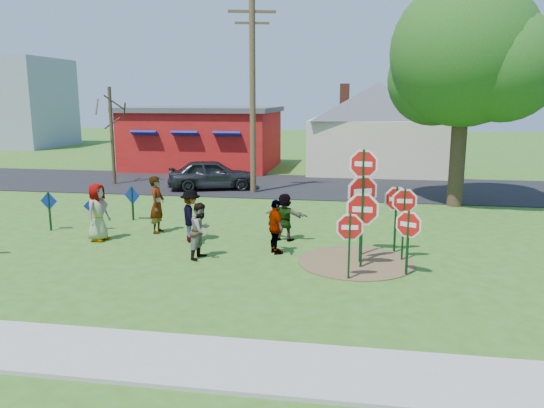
{
  "coord_description": "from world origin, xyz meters",
  "views": [
    {
      "loc": [
        4.53,
        -15.27,
        4.49
      ],
      "look_at": [
        1.85,
        0.76,
        1.22
      ],
      "focal_mm": 35.0,
      "sensor_mm": 36.0,
      "label": 1
    }
  ],
  "objects_px": {
    "person_a": "(98,212)",
    "leafy_tree": "(468,61)",
    "stop_sign_b": "(363,175)",
    "stop_sign_a": "(350,232)",
    "stop_sign_c": "(404,208)",
    "person_b": "(157,205)",
    "suv": "(212,174)",
    "stop_sign_d": "(396,203)",
    "utility_pole": "(253,94)"
  },
  "relations": [
    {
      "from": "stop_sign_c",
      "to": "suv",
      "type": "distance_m",
      "value": 13.39
    },
    {
      "from": "stop_sign_c",
      "to": "utility_pole",
      "type": "height_order",
      "value": "utility_pole"
    },
    {
      "from": "leafy_tree",
      "to": "suv",
      "type": "bearing_deg",
      "value": 169.27
    },
    {
      "from": "stop_sign_b",
      "to": "leafy_tree",
      "type": "height_order",
      "value": "leafy_tree"
    },
    {
      "from": "stop_sign_b",
      "to": "suv",
      "type": "bearing_deg",
      "value": 137.48
    },
    {
      "from": "leafy_tree",
      "to": "stop_sign_a",
      "type": "bearing_deg",
      "value": -113.25
    },
    {
      "from": "stop_sign_c",
      "to": "utility_pole",
      "type": "relative_size",
      "value": 0.24
    },
    {
      "from": "person_a",
      "to": "suv",
      "type": "distance_m",
      "value": 9.83
    },
    {
      "from": "stop_sign_b",
      "to": "stop_sign_c",
      "type": "bearing_deg",
      "value": -2.88
    },
    {
      "from": "stop_sign_c",
      "to": "suv",
      "type": "height_order",
      "value": "stop_sign_c"
    },
    {
      "from": "stop_sign_a",
      "to": "stop_sign_d",
      "type": "relative_size",
      "value": 0.87
    },
    {
      "from": "person_b",
      "to": "stop_sign_b",
      "type": "bearing_deg",
      "value": -104.47
    },
    {
      "from": "stop_sign_b",
      "to": "stop_sign_d",
      "type": "height_order",
      "value": "stop_sign_b"
    },
    {
      "from": "stop_sign_c",
      "to": "stop_sign_d",
      "type": "distance_m",
      "value": 0.81
    },
    {
      "from": "stop_sign_d",
      "to": "stop_sign_b",
      "type": "bearing_deg",
      "value": -165.67
    },
    {
      "from": "stop_sign_c",
      "to": "suv",
      "type": "bearing_deg",
      "value": 127.04
    },
    {
      "from": "stop_sign_a",
      "to": "stop_sign_b",
      "type": "bearing_deg",
      "value": 77.37
    },
    {
      "from": "person_a",
      "to": "utility_pole",
      "type": "xyz_separation_m",
      "value": [
        3.15,
        9.25,
        3.75
      ]
    },
    {
      "from": "stop_sign_b",
      "to": "stop_sign_c",
      "type": "relative_size",
      "value": 1.49
    },
    {
      "from": "person_b",
      "to": "person_a",
      "type": "bearing_deg",
      "value": 129.38
    },
    {
      "from": "suv",
      "to": "person_b",
      "type": "bearing_deg",
      "value": 165.79
    },
    {
      "from": "stop_sign_d",
      "to": "stop_sign_c",
      "type": "bearing_deg",
      "value": -91.11
    },
    {
      "from": "stop_sign_b",
      "to": "stop_sign_c",
      "type": "height_order",
      "value": "stop_sign_b"
    },
    {
      "from": "person_b",
      "to": "utility_pole",
      "type": "xyz_separation_m",
      "value": [
        1.67,
        7.97,
        3.71
      ]
    },
    {
      "from": "person_a",
      "to": "stop_sign_c",
      "type": "bearing_deg",
      "value": -83.03
    },
    {
      "from": "stop_sign_a",
      "to": "suv",
      "type": "distance_m",
      "value": 14.09
    },
    {
      "from": "stop_sign_b",
      "to": "leafy_tree",
      "type": "relative_size",
      "value": 0.35
    },
    {
      "from": "stop_sign_b",
      "to": "stop_sign_a",
      "type": "bearing_deg",
      "value": -86.22
    },
    {
      "from": "stop_sign_a",
      "to": "person_b",
      "type": "relative_size",
      "value": 0.94
    },
    {
      "from": "stop_sign_c",
      "to": "leafy_tree",
      "type": "relative_size",
      "value": 0.24
    },
    {
      "from": "stop_sign_a",
      "to": "stop_sign_c",
      "type": "xyz_separation_m",
      "value": [
        1.44,
        1.84,
        0.28
      ]
    },
    {
      "from": "stop_sign_a",
      "to": "person_a",
      "type": "height_order",
      "value": "person_a"
    },
    {
      "from": "stop_sign_c",
      "to": "person_a",
      "type": "relative_size",
      "value": 1.18
    },
    {
      "from": "person_b",
      "to": "leafy_tree",
      "type": "distance_m",
      "value": 13.49
    },
    {
      "from": "suv",
      "to": "leafy_tree",
      "type": "bearing_deg",
      "value": -118.34
    },
    {
      "from": "suv",
      "to": "person_a",
      "type": "bearing_deg",
      "value": 156.68
    },
    {
      "from": "stop_sign_b",
      "to": "stop_sign_d",
      "type": "xyz_separation_m",
      "value": [
        0.98,
        0.5,
        -0.88
      ]
    },
    {
      "from": "stop_sign_a",
      "to": "stop_sign_d",
      "type": "bearing_deg",
      "value": 59.49
    },
    {
      "from": "person_b",
      "to": "stop_sign_a",
      "type": "bearing_deg",
      "value": -121.19
    },
    {
      "from": "suv",
      "to": "leafy_tree",
      "type": "distance_m",
      "value": 12.61
    },
    {
      "from": "stop_sign_a",
      "to": "utility_pole",
      "type": "xyz_separation_m",
      "value": [
        -4.81,
        11.69,
        3.45
      ]
    },
    {
      "from": "stop_sign_a",
      "to": "stop_sign_b",
      "type": "distance_m",
      "value": 2.44
    },
    {
      "from": "stop_sign_c",
      "to": "person_a",
      "type": "bearing_deg",
      "value": 174.34
    },
    {
      "from": "person_a",
      "to": "leafy_tree",
      "type": "relative_size",
      "value": 0.2
    },
    {
      "from": "stop_sign_a",
      "to": "utility_pole",
      "type": "bearing_deg",
      "value": 107.63
    },
    {
      "from": "stop_sign_b",
      "to": "utility_pole",
      "type": "relative_size",
      "value": 0.36
    },
    {
      "from": "stop_sign_b",
      "to": "stop_sign_c",
      "type": "distance_m",
      "value": 1.45
    },
    {
      "from": "stop_sign_c",
      "to": "leafy_tree",
      "type": "distance_m",
      "value": 9.79
    },
    {
      "from": "stop_sign_d",
      "to": "utility_pole",
      "type": "xyz_separation_m",
      "value": [
        -6.08,
        9.05,
        3.2
      ]
    },
    {
      "from": "stop_sign_b",
      "to": "stop_sign_d",
      "type": "bearing_deg",
      "value": 38.75
    }
  ]
}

